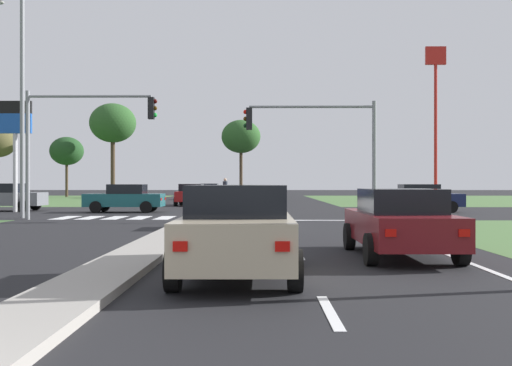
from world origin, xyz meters
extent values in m
plane|color=black|center=(0.00, 30.00, 0.00)|extent=(200.00, 200.00, 0.00)
cube|color=#476B38|center=(25.50, 54.50, 0.00)|extent=(35.00, 35.00, 0.01)
cube|color=gray|center=(0.00, 11.00, 0.07)|extent=(1.20, 22.00, 0.14)
cube|color=gray|center=(0.00, 55.00, 0.07)|extent=(1.20, 36.00, 0.14)
cube|color=silver|center=(3.50, 4.86, 0.01)|extent=(0.14, 2.00, 0.01)
cube|color=silver|center=(3.50, 10.86, 0.01)|extent=(0.14, 2.00, 0.01)
cube|color=silver|center=(3.50, 16.86, 0.01)|extent=(0.14, 2.00, 0.01)
cube|color=silver|center=(3.50, 22.86, 0.01)|extent=(0.14, 2.00, 0.01)
cube|color=silver|center=(6.85, 12.00, 0.01)|extent=(0.14, 24.00, 0.01)
cube|color=silver|center=(3.80, 23.00, 0.01)|extent=(6.40, 0.50, 0.01)
cube|color=silver|center=(-6.40, 24.80, 0.01)|extent=(0.70, 2.80, 0.01)
cube|color=silver|center=(-5.25, 24.80, 0.01)|extent=(0.70, 2.80, 0.01)
cube|color=silver|center=(-4.10, 24.80, 0.01)|extent=(0.70, 2.80, 0.01)
cube|color=silver|center=(-2.95, 24.80, 0.01)|extent=(0.70, 2.80, 0.01)
cube|color=silver|center=(-1.80, 24.80, 0.01)|extent=(0.70, 2.80, 0.01)
cube|color=navy|center=(-2.32, 54.87, 0.67)|extent=(1.81, 4.39, 0.71)
cube|color=black|center=(-2.32, 55.02, 1.29)|extent=(1.59, 2.02, 0.52)
cube|color=red|center=(-1.63, 57.08, 0.74)|extent=(0.20, 0.04, 0.14)
cube|color=red|center=(-3.01, 57.08, 0.74)|extent=(0.20, 0.04, 0.14)
cylinder|color=black|center=(-1.42, 53.46, 0.32)|extent=(0.22, 0.64, 0.64)
cylinder|color=black|center=(-3.23, 53.46, 0.32)|extent=(0.22, 0.64, 0.64)
cylinder|color=black|center=(-1.42, 56.27, 0.32)|extent=(0.22, 0.64, 0.64)
cylinder|color=black|center=(-3.23, 56.27, 0.32)|extent=(0.22, 0.64, 0.64)
cube|color=slate|center=(-12.03, 31.47, 0.69)|extent=(4.26, 1.81, 0.74)
cube|color=black|center=(-12.18, 31.47, 1.32)|extent=(1.96, 1.59, 0.52)
cylinder|color=black|center=(-10.67, 32.37, 0.32)|extent=(0.64, 0.22, 0.64)
cylinder|color=black|center=(-10.67, 30.56, 0.32)|extent=(0.64, 0.22, 0.64)
cube|color=#B7B7BC|center=(2.23, 18.97, 0.68)|extent=(1.82, 4.16, 0.71)
cube|color=black|center=(2.23, 18.82, 1.29)|extent=(1.60, 1.91, 0.52)
cube|color=red|center=(1.54, 16.87, 0.75)|extent=(0.20, 0.04, 0.14)
cube|color=red|center=(2.92, 16.87, 0.75)|extent=(0.20, 0.04, 0.14)
cylinder|color=black|center=(1.32, 20.30, 0.32)|extent=(0.22, 0.64, 0.64)
cylinder|color=black|center=(3.14, 20.30, 0.32)|extent=(0.22, 0.64, 0.64)
cylinder|color=black|center=(1.32, 17.64, 0.32)|extent=(0.22, 0.64, 0.64)
cylinder|color=black|center=(3.14, 17.64, 0.32)|extent=(0.22, 0.64, 0.64)
cube|color=maroon|center=(5.67, 10.45, 0.65)|extent=(1.76, 4.42, 0.65)
cube|color=black|center=(5.67, 10.30, 1.23)|extent=(1.55, 2.04, 0.52)
cube|color=red|center=(5.00, 8.22, 0.71)|extent=(0.20, 0.04, 0.14)
cube|color=red|center=(6.34, 8.22, 0.71)|extent=(0.20, 0.04, 0.14)
cylinder|color=black|center=(4.79, 11.87, 0.32)|extent=(0.22, 0.64, 0.64)
cylinder|color=black|center=(6.55, 11.87, 0.32)|extent=(0.22, 0.64, 0.64)
cylinder|color=black|center=(4.79, 9.04, 0.32)|extent=(0.22, 0.64, 0.64)
cylinder|color=black|center=(6.55, 9.04, 0.32)|extent=(0.22, 0.64, 0.64)
cube|color=#161E47|center=(11.52, 30.28, 0.67)|extent=(4.32, 1.77, 0.70)
cube|color=black|center=(11.37, 30.28, 1.28)|extent=(1.99, 1.56, 0.52)
cube|color=red|center=(9.35, 30.95, 0.74)|extent=(0.04, 0.20, 0.14)
cube|color=red|center=(9.35, 29.61, 0.74)|extent=(0.04, 0.20, 0.14)
cylinder|color=black|center=(12.91, 31.16, 0.32)|extent=(0.64, 0.22, 0.64)
cylinder|color=black|center=(12.91, 29.39, 0.32)|extent=(0.64, 0.22, 0.64)
cylinder|color=black|center=(10.14, 31.16, 0.32)|extent=(0.64, 0.22, 0.64)
cylinder|color=black|center=(10.14, 29.39, 0.32)|extent=(0.64, 0.22, 0.64)
cube|color=#BCAD8E|center=(2.24, 7.66, 0.69)|extent=(1.81, 4.48, 0.74)
cube|color=black|center=(2.24, 7.51, 1.32)|extent=(1.60, 2.06, 0.52)
cube|color=red|center=(1.55, 5.40, 0.77)|extent=(0.20, 0.04, 0.14)
cube|color=red|center=(2.93, 5.40, 0.77)|extent=(0.20, 0.04, 0.14)
cylinder|color=black|center=(1.33, 9.09, 0.32)|extent=(0.22, 0.64, 0.64)
cylinder|color=black|center=(3.14, 9.09, 0.32)|extent=(0.22, 0.64, 0.64)
cylinder|color=black|center=(1.33, 6.22, 0.32)|extent=(0.22, 0.64, 0.64)
cylinder|color=black|center=(3.14, 6.22, 0.32)|extent=(0.22, 0.64, 0.64)
cube|color=#19565B|center=(-4.86, 30.03, 0.67)|extent=(4.22, 1.77, 0.70)
cube|color=black|center=(-4.71, 30.03, 1.28)|extent=(1.94, 1.56, 0.52)
cube|color=red|center=(-2.73, 29.36, 0.74)|extent=(0.04, 0.20, 0.14)
cube|color=red|center=(-2.73, 30.70, 0.74)|extent=(0.04, 0.20, 0.14)
cylinder|color=black|center=(-6.21, 29.15, 0.32)|extent=(0.64, 0.22, 0.64)
cylinder|color=black|center=(-6.21, 30.92, 0.32)|extent=(0.64, 0.22, 0.64)
cylinder|color=black|center=(-3.51, 29.15, 0.32)|extent=(0.64, 0.22, 0.64)
cylinder|color=black|center=(-3.51, 30.92, 0.32)|extent=(0.64, 0.22, 0.64)
cube|color=#A31919|center=(-2.33, 39.81, 0.67)|extent=(1.82, 4.29, 0.70)
cube|color=black|center=(-2.33, 39.96, 1.28)|extent=(1.60, 1.97, 0.52)
cube|color=red|center=(-1.64, 41.98, 0.74)|extent=(0.20, 0.04, 0.14)
cube|color=red|center=(-3.02, 41.98, 0.74)|extent=(0.20, 0.04, 0.14)
cylinder|color=black|center=(-1.42, 38.44, 0.32)|extent=(0.22, 0.64, 0.64)
cylinder|color=black|center=(-3.24, 38.44, 0.32)|extent=(0.22, 0.64, 0.64)
cylinder|color=black|center=(-1.42, 41.18, 0.32)|extent=(0.22, 0.64, 0.64)
cylinder|color=black|center=(-3.24, 41.18, 0.32)|extent=(0.22, 0.64, 0.64)
cylinder|color=gray|center=(7.60, 23.40, 2.60)|extent=(0.18, 0.18, 5.20)
cylinder|color=gray|center=(4.87, 23.40, 4.95)|extent=(5.47, 0.12, 0.12)
cube|color=black|center=(2.13, 23.40, 4.43)|extent=(0.26, 0.32, 0.95)
sphere|color=red|center=(1.97, 23.40, 4.73)|extent=(0.20, 0.20, 0.20)
sphere|color=#3A2405|center=(1.97, 23.40, 4.43)|extent=(0.20, 0.20, 0.20)
sphere|color=black|center=(1.97, 23.40, 4.13)|extent=(0.20, 0.20, 0.20)
cylinder|color=gray|center=(-7.60, 23.40, 2.83)|extent=(0.18, 0.18, 5.67)
cylinder|color=gray|center=(-4.88, 23.40, 5.42)|extent=(5.44, 0.12, 0.12)
cube|color=black|center=(-2.16, 23.40, 4.89)|extent=(0.26, 0.32, 0.95)
sphere|color=#360503|center=(-2.00, 23.40, 5.19)|extent=(0.20, 0.20, 0.20)
sphere|color=#3A2405|center=(-2.00, 23.40, 4.89)|extent=(0.20, 0.20, 0.20)
sphere|color=green|center=(-2.00, 23.40, 4.59)|extent=(0.20, 0.20, 0.20)
cylinder|color=gray|center=(-8.30, 24.55, 5.29)|extent=(0.20, 0.20, 10.57)
cylinder|color=#4C4C4C|center=(0.05, 40.65, 0.53)|extent=(0.16, 0.16, 0.78)
cylinder|color=#232833|center=(0.05, 40.65, 1.33)|extent=(0.34, 0.34, 0.81)
sphere|color=tan|center=(0.05, 40.65, 1.85)|extent=(0.23, 0.23, 0.23)
cylinder|color=red|center=(18.17, 50.21, 6.05)|extent=(0.28, 0.28, 12.10)
cube|color=red|center=(18.17, 50.21, 12.90)|extent=(1.80, 0.30, 1.60)
torus|color=yellow|center=(17.77, 50.38, 12.90)|extent=(0.96, 0.16, 0.96)
torus|color=yellow|center=(18.56, 50.38, 12.90)|extent=(0.96, 0.16, 0.96)
cylinder|color=silver|center=(-11.02, 30.32, 2.19)|extent=(0.24, 0.24, 4.37)
cube|color=#194CA5|center=(-11.02, 30.32, 4.92)|extent=(1.80, 0.24, 1.10)
cube|color=black|center=(-11.02, 30.32, 5.82)|extent=(1.80, 0.24, 0.70)
cylinder|color=#423323|center=(-19.72, 65.67, 2.11)|extent=(0.31, 0.31, 4.23)
ellipsoid|color=#1E421E|center=(-19.72, 65.67, 5.28)|extent=(3.83, 3.83, 3.26)
cylinder|color=#423323|center=(-13.72, 62.94, 3.42)|extent=(0.48, 0.48, 6.84)
ellipsoid|color=#285123|center=(-13.72, 62.94, 8.24)|extent=(5.09, 5.09, 4.33)
cylinder|color=#423323|center=(0.44, 63.76, 2.80)|extent=(0.35, 0.35, 5.60)
ellipsoid|color=#285123|center=(0.44, 63.76, 6.80)|extent=(4.36, 4.36, 3.71)
camera|label=1|loc=(2.63, -2.60, 1.62)|focal=41.74mm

